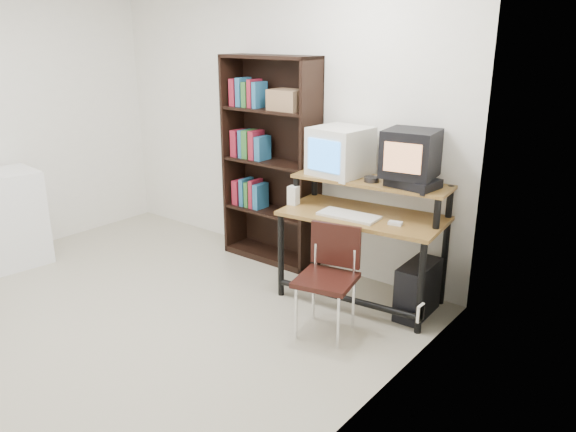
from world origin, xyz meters
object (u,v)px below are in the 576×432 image
Objects in this scene: pc_tower at (418,289)px; mini_fridge at (10,218)px; crt_monitor at (340,152)px; school_chair at (329,269)px; bookshelf at (272,159)px; computer_desk at (364,218)px; crt_tv at (411,153)px.

mini_fridge is (-3.45, -1.42, 0.23)m from pc_tower.
crt_monitor reaches higher than pc_tower.
bookshelf is (-1.22, 0.82, 0.49)m from school_chair.
crt_tv reaches higher than computer_desk.
bookshelf is (-1.14, 0.24, 0.28)m from computer_desk.
crt_monitor is 1.08× the size of crt_tv.
crt_tv reaches higher than pc_tower.
computer_desk is at bearing -178.60° from pc_tower.
crt_tv is 1.04m from pc_tower.
crt_tv is at bearing 31.57° from mini_fridge.
school_chair is (-0.41, -0.62, 0.27)m from pc_tower.
computer_desk reaches higher than pc_tower.
crt_monitor is at bearing 172.16° from pc_tower.
pc_tower is at bearing -3.10° from computer_desk.
mini_fridge is (-2.65, -1.50, -0.73)m from crt_monitor.
computer_desk is at bearing -14.81° from crt_monitor.
school_chair is 3.15m from mini_fridge.
bookshelf reaches higher than computer_desk.
crt_monitor is at bearing 35.79° from mini_fridge.
pc_tower is at bearing 28.72° from mini_fridge.
pc_tower is (0.48, 0.03, -0.48)m from computer_desk.
mini_fridge is at bearing -146.19° from crt_monitor.
crt_monitor reaches higher than mini_fridge.
crt_monitor is 1.01× the size of pc_tower.
bookshelf is (-1.63, 0.21, 0.76)m from pc_tower.
computer_desk is 0.70× the size of bookshelf.
bookshelf is 2.15× the size of mini_fridge.
crt_monitor is 0.58× the size of school_chair.
computer_desk is 0.58m from crt_monitor.
crt_tv is 0.54× the size of school_chair.
mini_fridge is at bearing -178.34° from school_chair.
school_chair is at bearing -34.21° from bookshelf.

